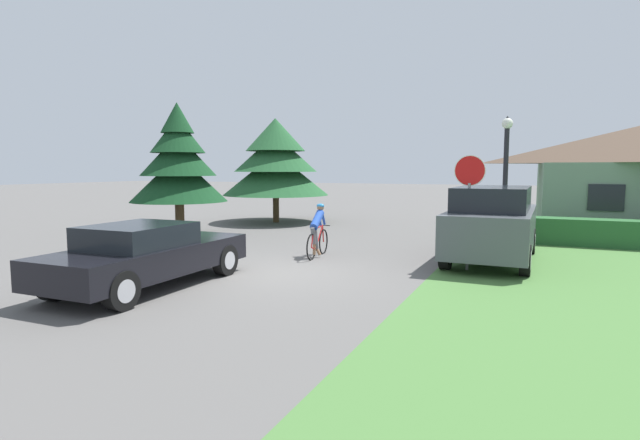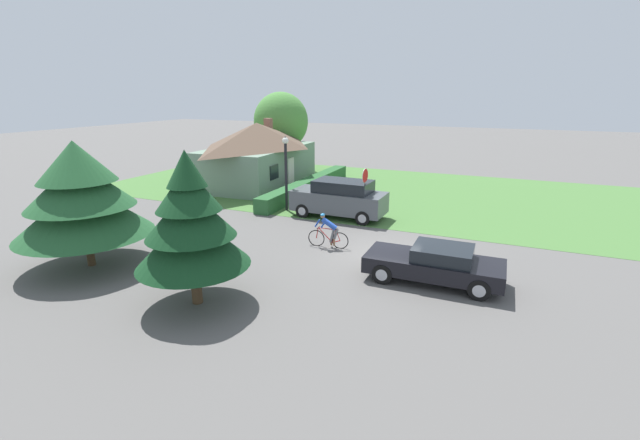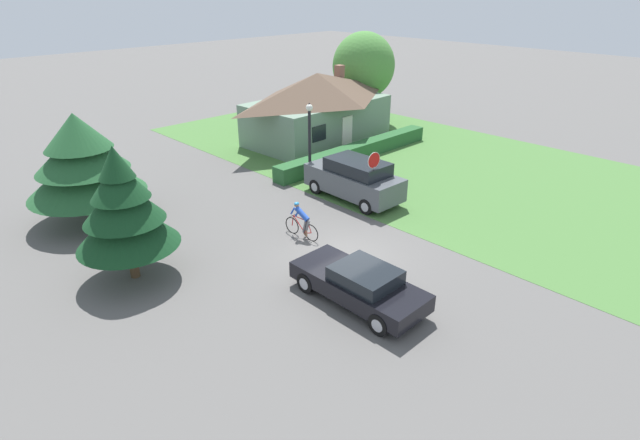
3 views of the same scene
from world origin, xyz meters
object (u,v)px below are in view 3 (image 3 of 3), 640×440
at_px(sedan_left_lane, 360,284).
at_px(street_lamp, 310,134).
at_px(conifer_tall_far, 82,160).
at_px(deciduous_tree_right, 364,66).
at_px(cottage_house, 317,106).
at_px(conifer_tall_near, 123,209).
at_px(cyclist, 302,221).
at_px(parked_suv_right, 354,179).
at_px(stop_sign, 373,170).

height_order(sedan_left_lane, street_lamp, street_lamp).
distance_m(conifer_tall_far, deciduous_tree_right, 21.40).
bearing_deg(deciduous_tree_right, street_lamp, -150.50).
relative_size(cottage_house, conifer_tall_near, 2.07).
xyz_separation_m(cottage_house, conifer_tall_near, (-16.21, -7.66, 0.38)).
bearing_deg(sedan_left_lane, conifer_tall_far, 16.42).
height_order(cottage_house, cyclist, cottage_house).
distance_m(sedan_left_lane, parked_suv_right, 8.54).
distance_m(stop_sign, deciduous_tree_right, 16.17).
xyz_separation_m(stop_sign, deciduous_tree_right, (11.71, 10.96, 2.07)).
height_order(stop_sign, street_lamp, street_lamp).
distance_m(parked_suv_right, stop_sign, 1.80).
relative_size(street_lamp, conifer_tall_far, 0.85).
distance_m(sedan_left_lane, conifer_tall_far, 12.82).
distance_m(cottage_house, sedan_left_lane, 18.45).
bearing_deg(street_lamp, parked_suv_right, -91.58).
distance_m(sedan_left_lane, stop_sign, 7.36).
distance_m(parked_suv_right, conifer_tall_far, 11.78).
height_order(cottage_house, stop_sign, cottage_house).
bearing_deg(stop_sign, conifer_tall_far, -35.03).
bearing_deg(parked_suv_right, conifer_tall_far, 58.69).
height_order(cyclist, parked_suv_right, parked_suv_right).
bearing_deg(conifer_tall_near, parked_suv_right, -3.33).
relative_size(parked_suv_right, street_lamp, 1.20).
bearing_deg(cottage_house, parked_suv_right, -126.20).
bearing_deg(conifer_tall_near, conifer_tall_far, 81.64).
bearing_deg(street_lamp, conifer_tall_far, 162.67).
bearing_deg(conifer_tall_near, deciduous_tree_right, 22.00).
bearing_deg(deciduous_tree_right, stop_sign, -136.88).
xyz_separation_m(parked_suv_right, street_lamp, (0.09, 3.15, 1.53)).
relative_size(cottage_house, parked_suv_right, 2.01).
bearing_deg(cyclist, street_lamp, -51.41).
bearing_deg(deciduous_tree_right, parked_suv_right, -139.94).
relative_size(street_lamp, deciduous_tree_right, 0.64).
distance_m(parked_suv_right, conifer_tall_near, 10.80).
bearing_deg(parked_suv_right, sedan_left_lane, 134.56).
height_order(stop_sign, conifer_tall_far, conifer_tall_far).
xyz_separation_m(cottage_house, stop_sign, (-5.97, -9.76, -0.28)).
height_order(conifer_tall_far, deciduous_tree_right, deciduous_tree_right).
bearing_deg(stop_sign, deciduous_tree_right, -132.52).
xyz_separation_m(cyclist, conifer_tall_near, (-6.21, 1.84, 1.89)).
xyz_separation_m(stop_sign, conifer_tall_near, (-10.24, 2.10, 0.66)).
xyz_separation_m(cottage_house, street_lamp, (-5.46, -5.13, 0.31)).
height_order(cyclist, conifer_tall_far, conifer_tall_far).
bearing_deg(stop_sign, parked_suv_right, -101.79).
xyz_separation_m(cottage_house, cyclist, (-9.99, -9.49, -1.51)).
relative_size(parked_suv_right, conifer_tall_far, 1.03).
height_order(street_lamp, conifer_tall_far, conifer_tall_far).
height_order(cottage_house, street_lamp, cottage_house).
relative_size(conifer_tall_far, deciduous_tree_right, 0.75).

